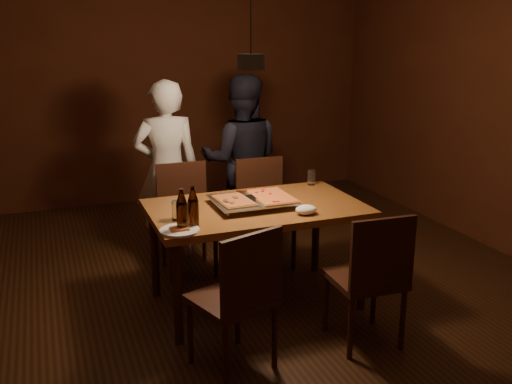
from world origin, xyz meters
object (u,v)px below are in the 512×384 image
object	(u,v)px
chair_near_left	(240,288)
plate_slice	(180,230)
chair_far_left	(185,208)
beer_bottle_a	(182,210)
chair_near_right	(372,268)
diner_white	(167,170)
diner_dark	(242,160)
pizza_tray	(252,202)
beer_bottle_b	(193,207)
dining_table	(256,215)
pendant_lamp	(251,60)
chair_far_right	(263,201)

from	to	relation	value
chair_near_left	plate_slice	size ratio (longest dim) A/B	2.16
chair_far_left	beer_bottle_a	bearing A→B (deg)	76.49
chair_near_right	beer_bottle_a	world-z (taller)	beer_bottle_a
chair_near_right	plate_slice	distance (m)	1.21
diner_white	diner_dark	size ratio (longest dim) A/B	0.99
diner_white	chair_far_left	bearing A→B (deg)	106.43
pizza_tray	chair_near_right	bearing A→B (deg)	-65.91
beer_bottle_a	beer_bottle_b	world-z (taller)	beer_bottle_a
chair_far_left	pizza_tray	size ratio (longest dim) A/B	0.88
dining_table	beer_bottle_a	distance (m)	0.72
chair_near_right	pizza_tray	size ratio (longest dim) A/B	0.88
dining_table	diner_white	distance (m)	1.22
chair_near_left	plate_slice	bearing A→B (deg)	98.08
chair_far_left	chair_near_right	size ratio (longest dim) A/B	1.00
chair_near_right	beer_bottle_b	bearing A→B (deg)	153.39
plate_slice	diner_dark	world-z (taller)	diner_dark
pendant_lamp	pizza_tray	bearing A→B (deg)	63.82
chair_far_left	pizza_tray	bearing A→B (deg)	111.63
pizza_tray	diner_dark	bearing A→B (deg)	68.34
chair_far_right	plate_slice	distance (m)	1.47
chair_near_left	pendant_lamp	size ratio (longest dim) A/B	0.48
pizza_tray	diner_dark	world-z (taller)	diner_dark
pizza_tray	diner_white	xyz separation A→B (m)	(-0.36, 1.14, 0.01)
chair_near_left	pizza_tray	xyz separation A→B (m)	(0.38, 0.81, 0.24)
beer_bottle_b	diner_dark	xyz separation A→B (m)	(0.87, 1.54, -0.10)
dining_table	plate_slice	world-z (taller)	plate_slice
diner_white	pendant_lamp	distance (m)	1.59
beer_bottle_a	diner_white	distance (m)	1.49
dining_table	chair_far_right	bearing A→B (deg)	64.85
beer_bottle_a	diner_dark	distance (m)	1.85
dining_table	diner_dark	xyz separation A→B (m)	(0.34, 1.26, 0.11)
pendant_lamp	plate_slice	bearing A→B (deg)	-154.32
chair_far_right	beer_bottle_a	world-z (taller)	beer_bottle_a
pendant_lamp	chair_near_left	bearing A→B (deg)	-114.73
pendant_lamp	chair_near_right	bearing A→B (deg)	-56.38
dining_table	chair_near_right	size ratio (longest dim) A/B	3.09
chair_near_left	beer_bottle_a	distance (m)	0.63
plate_slice	beer_bottle_b	bearing A→B (deg)	29.14
pizza_tray	beer_bottle_b	xyz separation A→B (m)	(-0.50, -0.29, 0.11)
chair_far_left	pizza_tray	xyz separation A→B (m)	(0.30, -0.79, 0.24)
beer_bottle_b	pizza_tray	bearing A→B (deg)	29.75
dining_table	beer_bottle_b	xyz separation A→B (m)	(-0.53, -0.28, 0.21)
pizza_tray	diner_dark	xyz separation A→B (m)	(0.36, 1.25, 0.01)
dining_table	diner_white	bearing A→B (deg)	108.74
dining_table	beer_bottle_b	bearing A→B (deg)	-151.97
chair_far_left	plate_slice	bearing A→B (deg)	75.58
chair_near_left	diner_dark	xyz separation A→B (m)	(0.74, 2.07, 0.25)
dining_table	diner_dark	world-z (taller)	diner_dark
chair_near_right	plate_slice	xyz separation A→B (m)	(-1.09, 0.49, 0.22)
plate_slice	pendant_lamp	size ratio (longest dim) A/B	0.22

